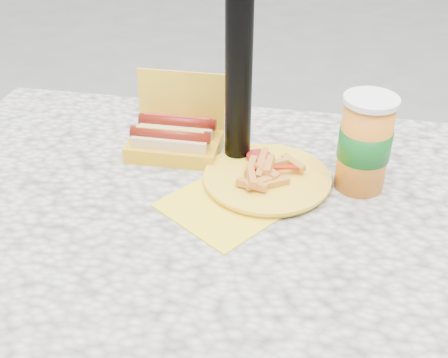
# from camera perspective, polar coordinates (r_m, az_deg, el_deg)

# --- Properties ---
(picnic_table) EXTENTS (1.20, 0.80, 0.75)m
(picnic_table) POSITION_cam_1_polar(r_m,az_deg,el_deg) (1.05, -0.14, -7.55)
(picnic_table) COLOR beige
(picnic_table) RESTS_ON ground
(hotdog_box) EXTENTS (0.18, 0.13, 0.15)m
(hotdog_box) POSITION_cam_1_polar(r_m,az_deg,el_deg) (1.13, -4.98, 4.24)
(hotdog_box) COLOR yellow
(hotdog_box) RESTS_ON picnic_table
(fries_plate) EXTENTS (0.31, 0.33, 0.05)m
(fries_plate) POSITION_cam_1_polar(r_m,az_deg,el_deg) (1.04, 4.00, -0.00)
(fries_plate) COLOR yellow
(fries_plate) RESTS_ON picnic_table
(soda_cup) EXTENTS (0.10, 0.10, 0.18)m
(soda_cup) POSITION_cam_1_polar(r_m,az_deg,el_deg) (1.02, 14.09, 3.54)
(soda_cup) COLOR orange
(soda_cup) RESTS_ON picnic_table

